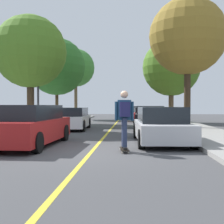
% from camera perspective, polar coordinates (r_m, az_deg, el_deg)
% --- Properties ---
extents(ground, '(80.00, 80.00, 0.00)m').
position_cam_1_polar(ground, '(9.15, -3.95, -7.63)').
color(ground, '#424244').
extents(center_line, '(0.12, 39.20, 0.01)m').
position_cam_1_polar(center_line, '(13.09, -1.62, -4.93)').
color(center_line, gold).
rests_on(center_line, ground).
extents(parked_car_left_nearest, '(1.95, 4.63, 1.43)m').
position_cam_1_polar(parked_car_left_nearest, '(10.77, -15.49, -2.52)').
color(parked_car_left_nearest, maroon).
rests_on(parked_car_left_nearest, ground).
extents(parked_car_left_near, '(2.10, 4.33, 1.29)m').
position_cam_1_polar(parked_car_left_near, '(17.64, -7.88, -1.23)').
color(parked_car_left_near, white).
rests_on(parked_car_left_near, ground).
extents(parked_car_right_nearest, '(2.05, 4.65, 1.36)m').
position_cam_1_polar(parked_car_right_nearest, '(11.33, 9.38, -2.58)').
color(parked_car_right_nearest, '#B7B7BC').
rests_on(parked_car_right_nearest, ground).
extents(parked_car_right_near, '(1.93, 4.32, 1.39)m').
position_cam_1_polar(parked_car_right_near, '(17.83, 7.30, -1.06)').
color(parked_car_right_near, black).
rests_on(parked_car_right_near, ground).
extents(parked_car_right_far, '(1.98, 4.06, 1.26)m').
position_cam_1_polar(parked_car_right_far, '(24.76, 6.29, -0.59)').
color(parked_car_right_far, maroon).
rests_on(parked_car_right_far, ground).
extents(parked_car_right_farthest, '(2.02, 4.42, 1.34)m').
position_cam_1_polar(parked_car_right_farthest, '(30.86, 5.77, -0.16)').
color(parked_car_right_farthest, black).
rests_on(parked_car_right_farthest, ground).
extents(street_tree_left_nearest, '(4.12, 4.12, 6.41)m').
position_cam_1_polar(street_tree_left_nearest, '(17.80, -15.46, 11.09)').
color(street_tree_left_nearest, '#3D2D1E').
rests_on(street_tree_left_nearest, sidewalk_left).
extents(street_tree_left_near, '(4.40, 4.40, 6.48)m').
position_cam_1_polar(street_tree_left_near, '(23.49, -10.60, 8.57)').
color(street_tree_left_near, '#4C3823').
rests_on(street_tree_left_near, sidewalk_left).
extents(street_tree_left_far, '(3.91, 3.91, 7.15)m').
position_cam_1_polar(street_tree_left_far, '(31.24, -7.00, 8.41)').
color(street_tree_left_far, brown).
rests_on(street_tree_left_far, sidewalk_left).
extents(street_tree_right_nearest, '(4.53, 4.53, 7.62)m').
position_cam_1_polar(street_tree_right_nearest, '(18.55, 14.35, 13.87)').
color(street_tree_right_nearest, '#3D2D1E').
rests_on(street_tree_right_nearest, sidewalk_right).
extents(street_tree_right_near, '(4.74, 4.74, 6.82)m').
position_cam_1_polar(street_tree_right_near, '(25.30, 11.33, 8.40)').
color(street_tree_right_near, brown).
rests_on(street_tree_right_near, sidewalk_right).
extents(fire_hydrant, '(0.20, 0.20, 0.70)m').
position_cam_1_polar(fire_hydrant, '(16.82, 12.66, -1.94)').
color(fire_hydrant, '#B2140F').
rests_on(fire_hydrant, sidewalk_right).
extents(streetlamp, '(0.36, 0.24, 5.55)m').
position_cam_1_polar(streetlamp, '(17.47, -14.06, 7.47)').
color(streetlamp, '#38383D').
rests_on(streetlamp, sidewalk_left).
extents(skateboard, '(0.31, 0.86, 0.10)m').
position_cam_1_polar(skateboard, '(9.09, 2.37, -7.13)').
color(skateboard, black).
rests_on(skateboard, ground).
extents(skateboarder, '(0.59, 0.71, 1.76)m').
position_cam_1_polar(skateboarder, '(8.96, 2.40, -0.70)').
color(skateboarder, black).
rests_on(skateboarder, skateboard).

